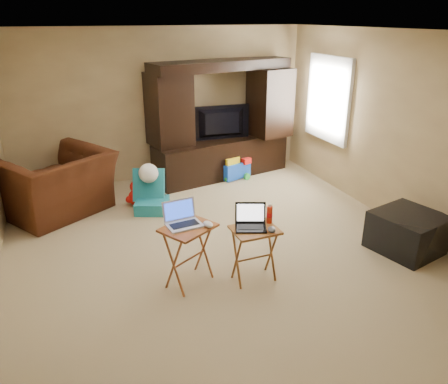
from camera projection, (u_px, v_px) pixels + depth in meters
name	position (u px, v px, depth m)	size (l,w,h in m)	color
floor	(218.00, 246.00, 5.39)	(5.50, 5.50, 0.00)	tan
ceiling	(217.00, 31.00, 4.45)	(5.50, 5.50, 0.00)	silver
wall_back	(161.00, 105.00, 7.30)	(5.00, 5.00, 0.00)	tan
wall_front	(379.00, 274.00, 2.54)	(5.00, 5.00, 0.00)	tan
wall_right	(396.00, 130.00, 5.75)	(5.50, 5.50, 0.00)	tan
window_pane	(329.00, 99.00, 7.02)	(1.20, 1.20, 0.00)	white
window_frame	(328.00, 99.00, 7.02)	(0.06, 1.14, 1.34)	white
entertainment_center	(222.00, 120.00, 7.41)	(2.42, 0.60, 1.98)	black
television	(223.00, 123.00, 7.39)	(1.01, 0.13, 0.58)	black
recliner	(57.00, 184.00, 6.14)	(1.36, 1.19, 0.89)	#481F0F
child_rocker	(151.00, 192.00, 6.25)	(0.45, 0.52, 0.61)	#187688
plush_toy	(137.00, 193.00, 6.48)	(0.36, 0.30, 0.40)	red
push_toy	(234.00, 167.00, 7.57)	(0.55, 0.39, 0.41)	blue
ottoman	(408.00, 232.00, 5.24)	(0.73, 0.73, 0.47)	black
tray_table_left	(189.00, 255.00, 4.54)	(0.51, 0.41, 0.66)	#A14F27
tray_table_right	(254.00, 255.00, 4.61)	(0.47, 0.37, 0.61)	#915823
laptop_left	(184.00, 215.00, 4.39)	(0.35, 0.28, 0.24)	silver
laptop_right	(251.00, 218.00, 4.45)	(0.32, 0.26, 0.24)	black
mouse_left	(208.00, 224.00, 4.41)	(0.09, 0.13, 0.06)	silver
mouse_right	(272.00, 230.00, 4.42)	(0.08, 0.12, 0.05)	#39393D
water_bottle	(269.00, 215.00, 4.59)	(0.06, 0.06, 0.19)	red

